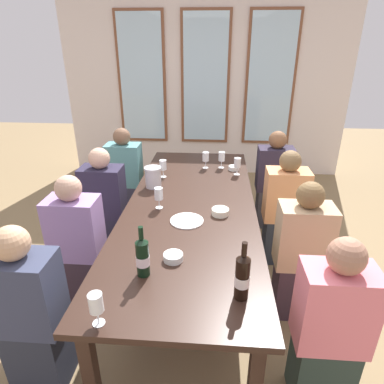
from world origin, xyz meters
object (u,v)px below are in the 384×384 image
at_px(wine_bottle_1, 242,277).
at_px(dining_table, 191,211).
at_px(tasting_bowl_2, 173,257).
at_px(seated_person_0, 125,178).
at_px(seated_person_2, 105,207).
at_px(seated_person_3, 284,211).
at_px(wine_glass_2, 206,157).
at_px(wine_glass_3, 96,304).
at_px(wine_glass_5, 163,165).
at_px(seated_person_4, 78,247).
at_px(wine_bottle_0, 143,257).
at_px(tasting_bowl_0, 234,168).
at_px(wine_glass_1, 159,194).
at_px(white_plate_0, 187,221).
at_px(wine_glass_0, 237,163).
at_px(seated_person_6, 30,315).
at_px(tasting_bowl_1, 220,212).
at_px(seated_person_1, 273,183).
at_px(seated_person_5, 301,255).
at_px(seated_person_7, 329,331).
at_px(wine_glass_4, 222,157).
at_px(metal_pitcher, 153,177).

bearing_deg(wine_bottle_1, dining_table, 108.06).
distance_m(tasting_bowl_2, seated_person_0, 1.99).
xyz_separation_m(seated_person_2, seated_person_3, (1.68, 0.05, 0.00)).
distance_m(wine_glass_2, wine_glass_3, 2.21).
height_order(wine_glass_5, seated_person_4, seated_person_4).
bearing_deg(wine_bottle_1, wine_bottle_0, 165.01).
height_order(dining_table, wine_bottle_1, wine_bottle_1).
distance_m(tasting_bowl_0, seated_person_0, 1.26).
distance_m(wine_glass_1, seated_person_4, 0.74).
distance_m(white_plate_0, seated_person_2, 1.04).
bearing_deg(dining_table, wine_glass_3, -104.44).
height_order(wine_glass_0, seated_person_6, seated_person_6).
bearing_deg(seated_person_6, wine_glass_1, 59.00).
xyz_separation_m(wine_glass_3, seated_person_6, (-0.51, 0.23, -0.33)).
distance_m(dining_table, seated_person_4, 0.93).
relative_size(wine_glass_3, seated_person_0, 0.16).
bearing_deg(wine_bottle_0, white_plate_0, 73.21).
xyz_separation_m(wine_bottle_1, seated_person_2, (-1.19, 1.36, -0.34)).
relative_size(dining_table, tasting_bowl_2, 22.77).
distance_m(tasting_bowl_1, tasting_bowl_2, 0.67).
distance_m(wine_bottle_1, tasting_bowl_0, 1.91).
bearing_deg(seated_person_1, seated_person_0, 179.81).
xyz_separation_m(tasting_bowl_0, seated_person_0, (-1.23, 0.20, -0.23)).
height_order(wine_glass_0, wine_glass_3, same).
xyz_separation_m(seated_person_5, seated_person_6, (-1.68, -0.72, 0.00)).
bearing_deg(wine_glass_1, tasting_bowl_0, 55.50).
xyz_separation_m(seated_person_0, seated_person_3, (1.68, -0.69, 0.00)).
distance_m(wine_glass_0, seated_person_4, 1.68).
xyz_separation_m(white_plate_0, seated_person_6, (-0.83, -0.78, -0.22)).
height_order(wine_bottle_1, wine_glass_3, wine_bottle_1).
distance_m(wine_bottle_0, seated_person_7, 1.10).
xyz_separation_m(white_plate_0, tasting_bowl_2, (-0.04, -0.49, 0.02)).
height_order(wine_glass_4, seated_person_3, seated_person_3).
xyz_separation_m(dining_table, wine_glass_2, (0.09, 0.87, 0.18)).
bearing_deg(seated_person_4, tasting_bowl_2, -27.13).
bearing_deg(white_plate_0, wine_glass_2, 85.37).
height_order(wine_bottle_1, seated_person_4, seated_person_4).
relative_size(wine_glass_0, wine_glass_5, 1.00).
relative_size(dining_table, wine_glass_0, 15.84).
relative_size(dining_table, metal_pitcher, 14.51).
relative_size(seated_person_6, seated_person_7, 1.00).
height_order(tasting_bowl_2, seated_person_0, seated_person_0).
height_order(white_plate_0, seated_person_4, seated_person_4).
relative_size(metal_pitcher, tasting_bowl_0, 1.71).
height_order(wine_glass_3, wine_glass_5, same).
bearing_deg(seated_person_6, seated_person_1, 51.40).
xyz_separation_m(wine_glass_0, seated_person_5, (0.43, -1.06, -0.34)).
bearing_deg(tasting_bowl_1, seated_person_2, 156.99).
xyz_separation_m(tasting_bowl_1, seated_person_3, (0.60, 0.51, -0.24)).
xyz_separation_m(tasting_bowl_0, tasting_bowl_2, (-0.43, -1.61, 0.00)).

